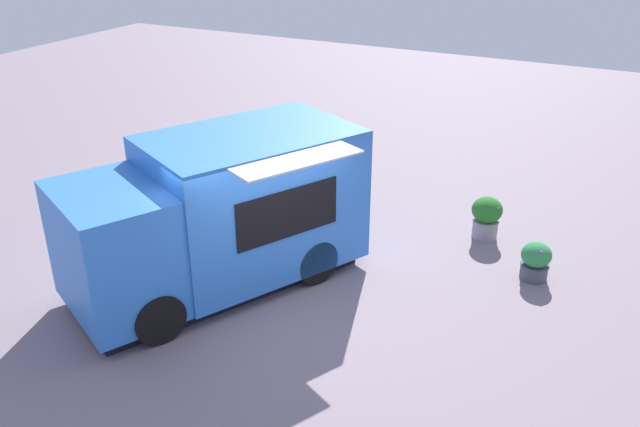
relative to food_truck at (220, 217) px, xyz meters
name	(u,v)px	position (x,y,z in m)	size (l,w,h in m)	color
ground_plane	(270,303)	(-1.07, 0.26, -1.24)	(40.00, 40.00, 0.00)	gray
food_truck	(220,217)	(0.00, 0.00, 0.00)	(4.34, 5.34, 2.56)	#3277D9
planter_flowering_near	(536,260)	(-4.79, -2.50, -0.88)	(0.52, 0.52, 0.69)	#484F5C
planter_flowering_far	(486,216)	(-3.63, -3.65, -0.78)	(0.59, 0.59, 0.84)	gray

